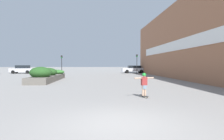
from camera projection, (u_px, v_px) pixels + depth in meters
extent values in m
plane|color=gray|center=(119.00, 124.00, 5.80)|extent=(300.00, 300.00, 0.00)
cube|color=#9E6647|center=(187.00, 38.00, 21.36)|extent=(0.60, 43.82, 9.27)
cube|color=white|center=(185.00, 43.00, 21.03)|extent=(0.06, 33.84, 1.20)
cube|color=#605B54|center=(48.00, 78.00, 21.37)|extent=(1.96, 9.71, 0.59)
ellipsoid|color=#234C1E|center=(41.00, 73.00, 18.37)|extent=(1.99, 1.86, 1.08)
ellipsoid|color=#234C1E|center=(48.00, 72.00, 21.30)|extent=(1.89, 1.84, 0.91)
ellipsoid|color=#33702D|center=(56.00, 72.00, 24.75)|extent=(2.10, 1.85, 0.60)
cube|color=black|center=(144.00, 96.00, 10.44)|extent=(0.35, 0.73, 0.01)
cylinder|color=beige|center=(141.00, 96.00, 10.65)|extent=(0.06, 0.07, 0.06)
cylinder|color=beige|center=(143.00, 96.00, 10.70)|extent=(0.06, 0.07, 0.06)
cylinder|color=beige|center=(145.00, 98.00, 10.18)|extent=(0.06, 0.07, 0.06)
cylinder|color=beige|center=(148.00, 98.00, 10.23)|extent=(0.06, 0.07, 0.06)
cylinder|color=tan|center=(143.00, 90.00, 10.41)|extent=(0.12, 0.12, 0.55)
cylinder|color=tan|center=(145.00, 90.00, 10.46)|extent=(0.12, 0.12, 0.55)
cube|color=slate|center=(144.00, 87.00, 10.43)|extent=(0.23, 0.21, 0.20)
cube|color=maroon|center=(144.00, 81.00, 10.42)|extent=(0.34, 0.23, 0.43)
cylinder|color=tan|center=(138.00, 78.00, 10.30)|extent=(0.41, 0.18, 0.07)
cylinder|color=tan|center=(150.00, 78.00, 10.54)|extent=(0.41, 0.18, 0.07)
sphere|color=tan|center=(144.00, 75.00, 10.41)|extent=(0.18, 0.18, 0.18)
sphere|color=green|center=(144.00, 75.00, 10.41)|extent=(0.20, 0.20, 0.20)
cube|color=#BCBCC1|center=(22.00, 70.00, 39.01)|extent=(4.34, 1.78, 0.69)
cube|color=black|center=(23.00, 67.00, 39.00)|extent=(2.39, 1.56, 0.59)
cylinder|color=black|center=(13.00, 72.00, 38.08)|extent=(0.67, 0.22, 0.67)
cylinder|color=black|center=(17.00, 72.00, 39.76)|extent=(0.67, 0.22, 0.67)
cylinder|color=black|center=(27.00, 72.00, 38.27)|extent=(0.67, 0.22, 0.67)
cylinder|color=black|center=(30.00, 72.00, 39.96)|extent=(0.67, 0.22, 0.67)
cube|color=maroon|center=(177.00, 69.00, 43.41)|extent=(4.62, 1.76, 0.73)
cube|color=black|center=(176.00, 66.00, 43.38)|extent=(2.54, 1.55, 0.50)
cylinder|color=black|center=(182.00, 71.00, 44.36)|extent=(0.71, 0.22, 0.71)
cylinder|color=black|center=(185.00, 71.00, 42.69)|extent=(0.71, 0.22, 0.71)
cylinder|color=black|center=(169.00, 71.00, 44.15)|extent=(0.71, 0.22, 0.71)
cylinder|color=black|center=(172.00, 71.00, 42.48)|extent=(0.71, 0.22, 0.71)
cube|color=silver|center=(133.00, 70.00, 41.08)|extent=(4.73, 1.81, 0.67)
cube|color=black|center=(134.00, 67.00, 41.08)|extent=(2.60, 1.59, 0.53)
cylinder|color=black|center=(127.00, 71.00, 40.12)|extent=(0.72, 0.22, 0.72)
cylinder|color=black|center=(126.00, 71.00, 41.84)|extent=(0.72, 0.22, 0.72)
cylinder|color=black|center=(141.00, 71.00, 40.34)|extent=(0.72, 0.22, 0.72)
cylinder|color=black|center=(140.00, 71.00, 42.05)|extent=(0.72, 0.22, 0.72)
cylinder|color=black|center=(62.00, 66.00, 35.95)|extent=(0.11, 0.11, 2.94)
cube|color=black|center=(62.00, 57.00, 35.90)|extent=(0.28, 0.20, 0.45)
sphere|color=#2D2823|center=(61.00, 56.00, 35.78)|extent=(0.15, 0.15, 0.15)
sphere|color=#2D2823|center=(61.00, 57.00, 35.78)|extent=(0.15, 0.15, 0.15)
sphere|color=green|center=(61.00, 58.00, 35.79)|extent=(0.15, 0.15, 0.15)
cylinder|color=black|center=(137.00, 66.00, 36.44)|extent=(0.11, 0.11, 3.15)
cube|color=black|center=(137.00, 56.00, 36.39)|extent=(0.28, 0.20, 0.45)
sphere|color=#2D2823|center=(137.00, 55.00, 36.27)|extent=(0.15, 0.15, 0.15)
sphere|color=#2D2823|center=(137.00, 56.00, 36.27)|extent=(0.15, 0.15, 0.15)
sphere|color=green|center=(137.00, 56.00, 36.27)|extent=(0.15, 0.15, 0.15)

